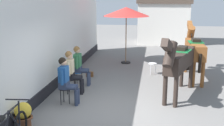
{
  "coord_description": "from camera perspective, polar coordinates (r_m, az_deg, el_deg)",
  "views": [
    {
      "loc": [
        0.87,
        -7.1,
        3.08
      ],
      "look_at": [
        -0.4,
        1.2,
        1.05
      ],
      "focal_mm": 44.83,
      "sensor_mm": 36.0,
      "label": 1
    }
  ],
  "objects": [
    {
      "name": "seated_visitor_far",
      "position": [
        9.78,
        -6.66,
        -0.13
      ],
      "size": [
        0.61,
        0.49,
        1.39
      ],
      "color": "#194C99",
      "rests_on": "ground_plane"
    },
    {
      "name": "saddled_horse_far",
      "position": [
        10.92,
        16.42,
        2.89
      ],
      "size": [
        0.52,
        3.0,
        2.06
      ],
      "color": "brown",
      "rests_on": "ground_plane"
    },
    {
      "name": "saddled_horse_near",
      "position": [
        8.71,
        13.56,
        0.45
      ],
      "size": [
        1.23,
        2.88,
        2.06
      ],
      "color": "#2D231E",
      "rests_on": "ground_plane"
    },
    {
      "name": "satchel_bag",
      "position": [
        10.93,
        -4.58,
        -2.29
      ],
      "size": [
        0.28,
        0.12,
        0.2
      ],
      "primitive_type": "cube",
      "rotation": [
        0.0,
        0.0,
        0.02
      ],
      "color": "brown",
      "rests_on": "ground_plane"
    },
    {
      "name": "cafe_parasol",
      "position": [
        12.8,
        2.93,
        10.35
      ],
      "size": [
        2.1,
        2.1,
        2.58
      ],
      "color": "black",
      "rests_on": "ground_plane"
    },
    {
      "name": "distant_cottage",
      "position": [
        18.83,
        10.42,
        9.46
      ],
      "size": [
        3.4,
        2.6,
        3.5
      ],
      "color": "silver",
      "rests_on": "ground_plane"
    },
    {
      "name": "seated_visitor_middle",
      "position": [
        8.97,
        -8.21,
        -1.44
      ],
      "size": [
        0.61,
        0.49,
        1.39
      ],
      "color": "black",
      "rests_on": "ground_plane"
    },
    {
      "name": "flower_planter_near",
      "position": [
        7.05,
        -17.65,
        -10.02
      ],
      "size": [
        0.43,
        0.43,
        0.64
      ],
      "color": "brown",
      "rests_on": "ground_plane"
    },
    {
      "name": "seated_visitor_near",
      "position": [
        8.11,
        -9.38,
        -3.11
      ],
      "size": [
        0.61,
        0.49,
        1.39
      ],
      "color": "black",
      "rests_on": "ground_plane"
    },
    {
      "name": "ground_plane",
      "position": [
        10.6,
        3.61,
        -3.34
      ],
      "size": [
        40.0,
        40.0,
        0.0
      ],
      "primitive_type": "plane",
      "color": "slate"
    },
    {
      "name": "pub_facade_wall",
      "position": [
        9.38,
        -12.82,
        3.78
      ],
      "size": [
        0.34,
        14.0,
        3.4
      ],
      "color": "white",
      "rests_on": "ground_plane"
    },
    {
      "name": "spare_stool_white",
      "position": [
        11.26,
        8.27,
        -0.33
      ],
      "size": [
        0.32,
        0.32,
        0.46
      ],
      "color": "white",
      "rests_on": "ground_plane"
    }
  ]
}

